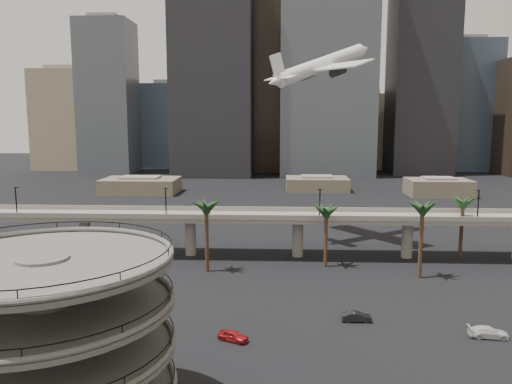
{
  "coord_description": "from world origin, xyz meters",
  "views": [
    {
      "loc": [
        7.06,
        -44.22,
        27.94
      ],
      "look_at": [
        3.73,
        28.0,
        17.22
      ],
      "focal_mm": 35.0,
      "sensor_mm": 36.0,
      "label": 1
    }
  ],
  "objects_px": {
    "overpass": "(244,220)",
    "parking_ramp": "(47,329)",
    "car_b": "(356,317)",
    "car_c": "(488,332)",
    "airborne_jet": "(321,65)",
    "car_a": "(233,336)"
  },
  "relations": [
    {
      "from": "car_a",
      "to": "airborne_jet",
      "type": "bearing_deg",
      "value": 10.15
    },
    {
      "from": "overpass",
      "to": "car_c",
      "type": "height_order",
      "value": "overpass"
    },
    {
      "from": "parking_ramp",
      "to": "airborne_jet",
      "type": "distance_m",
      "value": 85.81
    },
    {
      "from": "parking_ramp",
      "to": "airborne_jet",
      "type": "relative_size",
      "value": 0.85
    },
    {
      "from": "car_c",
      "to": "parking_ramp",
      "type": "bearing_deg",
      "value": 119.33
    },
    {
      "from": "overpass",
      "to": "car_a",
      "type": "height_order",
      "value": "overpass"
    },
    {
      "from": "car_b",
      "to": "car_c",
      "type": "xyz_separation_m",
      "value": [
        16.16,
        -4.4,
        0.03
      ]
    },
    {
      "from": "overpass",
      "to": "car_b",
      "type": "relative_size",
      "value": 31.24
    },
    {
      "from": "parking_ramp",
      "to": "overpass",
      "type": "height_order",
      "value": "parking_ramp"
    },
    {
      "from": "parking_ramp",
      "to": "airborne_jet",
      "type": "height_order",
      "value": "airborne_jet"
    },
    {
      "from": "airborne_jet",
      "to": "car_b",
      "type": "distance_m",
      "value": 62.39
    },
    {
      "from": "airborne_jet",
      "to": "car_a",
      "type": "distance_m",
      "value": 69.52
    },
    {
      "from": "car_a",
      "to": "car_c",
      "type": "height_order",
      "value": "car_c"
    },
    {
      "from": "car_c",
      "to": "car_b",
      "type": "bearing_deg",
      "value": 79.29
    },
    {
      "from": "car_a",
      "to": "car_c",
      "type": "relative_size",
      "value": 0.81
    },
    {
      "from": "parking_ramp",
      "to": "car_c",
      "type": "relative_size",
      "value": 4.47
    },
    {
      "from": "car_b",
      "to": "car_c",
      "type": "bearing_deg",
      "value": -106.66
    },
    {
      "from": "overpass",
      "to": "car_c",
      "type": "bearing_deg",
      "value": -47.49
    },
    {
      "from": "overpass",
      "to": "car_b",
      "type": "bearing_deg",
      "value": -61.31
    },
    {
      "from": "parking_ramp",
      "to": "overpass",
      "type": "distance_m",
      "value": 60.46
    },
    {
      "from": "overpass",
      "to": "parking_ramp",
      "type": "bearing_deg",
      "value": -102.43
    },
    {
      "from": "car_b",
      "to": "airborne_jet",
      "type": "bearing_deg",
      "value": 0.36
    }
  ]
}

